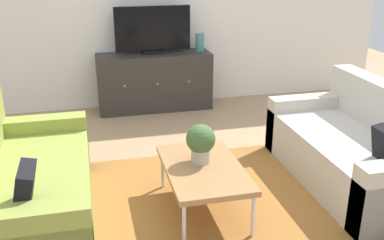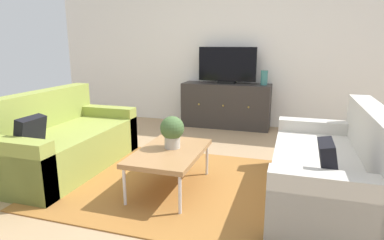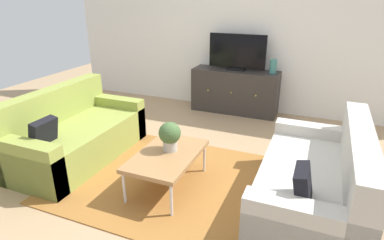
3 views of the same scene
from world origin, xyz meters
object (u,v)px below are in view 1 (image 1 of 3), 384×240
object	(u,v)px
couch_left_side	(17,190)
potted_plant	(201,142)
coffee_table	(204,170)
glass_vase	(200,42)
tv_console	(155,82)
couch_right_side	(360,152)
flat_screen_tv	(153,30)

from	to	relation	value
couch_left_side	potted_plant	world-z (taller)	couch_left_side
coffee_table	glass_vase	size ratio (longest dim) A/B	4.08
coffee_table	potted_plant	xyz separation A→B (m)	(-0.00, 0.08, 0.20)
couch_left_side	tv_console	bearing A→B (deg)	59.19
couch_left_side	tv_console	world-z (taller)	couch_left_side
couch_right_side	potted_plant	world-z (taller)	couch_right_side
couch_right_side	tv_console	world-z (taller)	couch_right_side
couch_left_side	coffee_table	distance (m)	1.40
couch_right_side	tv_console	xyz separation A→B (m)	(-1.46, 2.37, 0.08)
couch_left_side	glass_vase	distance (m)	3.17
coffee_table	tv_console	distance (m)	2.53
couch_right_side	glass_vase	xyz separation A→B (m)	(-0.86, 2.37, 0.56)
couch_right_side	potted_plant	bearing A→B (deg)	-177.02
couch_left_side	flat_screen_tv	world-z (taller)	flat_screen_tv
flat_screen_tv	glass_vase	bearing A→B (deg)	-1.90
couch_right_side	coffee_table	size ratio (longest dim) A/B	1.83
couch_right_side	potted_plant	distance (m)	1.51
potted_plant	glass_vase	size ratio (longest dim) A/B	1.35
coffee_table	glass_vase	xyz separation A→B (m)	(0.62, 2.53, 0.48)
flat_screen_tv	glass_vase	distance (m)	0.63
coffee_table	flat_screen_tv	size ratio (longest dim) A/B	0.99
couch_left_side	glass_vase	world-z (taller)	glass_vase
potted_plant	coffee_table	bearing A→B (deg)	-88.11
tv_console	glass_vase	distance (m)	0.77
flat_screen_tv	coffee_table	bearing A→B (deg)	-90.52
couch_right_side	potted_plant	xyz separation A→B (m)	(-1.48, -0.08, 0.28)
coffee_table	tv_console	bearing A→B (deg)	89.48
potted_plant	glass_vase	distance (m)	2.55
potted_plant	tv_console	world-z (taller)	tv_console
couch_right_side	glass_vase	size ratio (longest dim) A/B	7.48
couch_left_side	potted_plant	xyz separation A→B (m)	(1.39, -0.08, 0.28)
couch_right_side	glass_vase	bearing A→B (deg)	109.85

